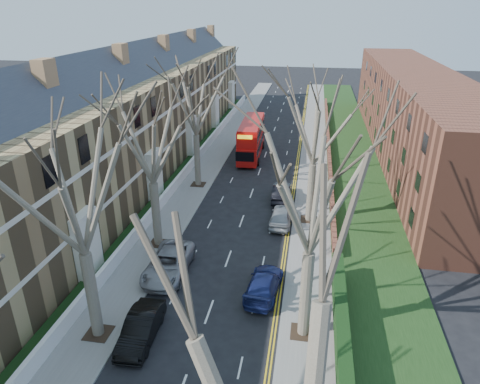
% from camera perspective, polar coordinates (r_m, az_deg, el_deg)
% --- Properties ---
extents(pavement_left, '(3.00, 102.00, 0.12)m').
position_cam_1_polar(pavement_left, '(54.30, -2.91, 5.42)').
color(pavement_left, slate).
rests_on(pavement_left, ground).
extents(pavement_right, '(3.00, 102.00, 0.12)m').
position_cam_1_polar(pavement_right, '(53.10, 9.89, 4.66)').
color(pavement_right, slate).
rests_on(pavement_right, ground).
extents(terrace_left, '(9.70, 78.00, 13.60)m').
position_cam_1_polar(terrace_left, '(47.78, -14.26, 8.99)').
color(terrace_left, olive).
rests_on(terrace_left, ground).
extents(flats_right, '(13.97, 54.00, 10.00)m').
position_cam_1_polar(flats_right, '(56.91, 22.05, 9.74)').
color(flats_right, brown).
rests_on(flats_right, ground).
extents(front_wall_left, '(0.30, 78.00, 1.00)m').
position_cam_1_polar(front_wall_left, '(47.22, -6.96, 3.12)').
color(front_wall_left, white).
rests_on(front_wall_left, ground).
extents(grass_verge_right, '(6.00, 102.00, 0.06)m').
position_cam_1_polar(grass_verge_right, '(53.31, 14.74, 4.40)').
color(grass_verge_right, '#193413').
rests_on(grass_verge_right, ground).
extents(tree_left_mid, '(10.50, 10.50, 14.71)m').
position_cam_1_polar(tree_left_mid, '(21.88, -21.47, 1.66)').
color(tree_left_mid, brown).
rests_on(tree_left_mid, ground).
extents(tree_left_far, '(10.15, 10.15, 14.22)m').
position_cam_1_polar(tree_left_far, '(30.47, -12.10, 8.18)').
color(tree_left_far, brown).
rests_on(tree_left_far, ground).
extents(tree_left_dist, '(10.50, 10.50, 14.71)m').
position_cam_1_polar(tree_left_dist, '(41.49, -6.11, 13.11)').
color(tree_left_dist, brown).
rests_on(tree_left_dist, ground).
extents(tree_right_mid, '(10.50, 10.50, 14.71)m').
position_cam_1_polar(tree_right_mid, '(20.72, 9.93, 1.81)').
color(tree_right_mid, brown).
rests_on(tree_right_mid, ground).
extents(tree_right_far, '(10.15, 10.15, 14.22)m').
position_cam_1_polar(tree_right_far, '(34.19, 10.14, 10.02)').
color(tree_right_far, brown).
rests_on(tree_right_far, ground).
extents(double_decker_bus, '(2.84, 10.21, 4.27)m').
position_cam_1_polar(double_decker_bus, '(52.07, 1.52, 6.98)').
color(double_decker_bus, '#AF0F0C').
rests_on(double_decker_bus, ground).
extents(car_left_mid, '(1.77, 4.61, 1.50)m').
position_cam_1_polar(car_left_mid, '(25.42, -13.07, -17.25)').
color(car_left_mid, black).
rests_on(car_left_mid, ground).
extents(car_left_far, '(2.72, 5.74, 1.58)m').
position_cam_1_polar(car_left_far, '(30.26, -9.51, -9.37)').
color(car_left_far, gray).
rests_on(car_left_far, ground).
extents(car_right_near, '(2.42, 5.01, 1.41)m').
position_cam_1_polar(car_right_near, '(28.11, 3.22, -12.14)').
color(car_right_near, navy).
rests_on(car_right_near, ground).
extents(car_right_mid, '(1.97, 4.53, 1.52)m').
position_cam_1_polar(car_right_mid, '(36.33, 5.54, -3.18)').
color(car_right_mid, gray).
rests_on(car_right_mid, ground).
extents(car_right_far, '(1.61, 4.62, 1.52)m').
position_cam_1_polar(car_right_far, '(40.83, 5.57, -0.01)').
color(car_right_far, black).
rests_on(car_right_far, ground).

